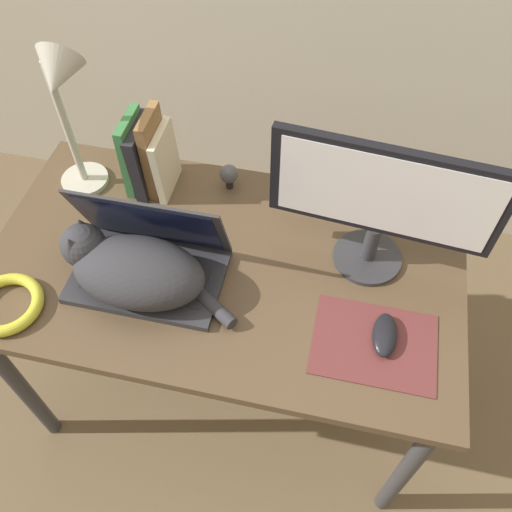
% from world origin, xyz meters
% --- Properties ---
extents(ground_plane, '(12.00, 12.00, 0.00)m').
position_xyz_m(ground_plane, '(0.00, 0.00, 0.00)').
color(ground_plane, brown).
extents(desk, '(1.19, 0.68, 0.70)m').
position_xyz_m(desk, '(0.00, 0.34, 0.62)').
color(desk, brown).
rests_on(desk, ground_plane).
extents(laptop, '(0.36, 0.23, 0.23)m').
position_xyz_m(laptop, '(-0.17, 0.28, 0.75)').
color(laptop, '#2D2D33').
rests_on(laptop, desk).
extents(cat, '(0.44, 0.19, 0.16)m').
position_xyz_m(cat, '(-0.18, 0.22, 0.78)').
color(cat, '#333338').
rests_on(cat, desk).
extents(external_monitor, '(0.51, 0.17, 0.36)m').
position_xyz_m(external_monitor, '(0.35, 0.43, 0.91)').
color(external_monitor, '#333338').
rests_on(external_monitor, desk).
extents(mousepad, '(0.28, 0.21, 0.00)m').
position_xyz_m(mousepad, '(0.39, 0.19, 0.70)').
color(mousepad, brown).
rests_on(mousepad, desk).
extents(computer_mouse, '(0.06, 0.11, 0.03)m').
position_xyz_m(computer_mouse, '(0.41, 0.21, 0.72)').
color(computer_mouse, black).
rests_on(computer_mouse, mousepad).
extents(book_row, '(0.12, 0.15, 0.24)m').
position_xyz_m(book_row, '(-0.26, 0.56, 0.81)').
color(book_row, '#387A42').
rests_on(book_row, desk).
extents(desk_lamp, '(0.17, 0.17, 0.45)m').
position_xyz_m(desk_lamp, '(-0.41, 0.50, 1.01)').
color(desk_lamp, beige).
rests_on(desk_lamp, desk).
extents(cable_coil, '(0.17, 0.17, 0.03)m').
position_xyz_m(cable_coil, '(-0.46, 0.10, 0.72)').
color(cable_coil, gold).
rests_on(cable_coil, desk).
extents(webcam, '(0.05, 0.05, 0.08)m').
position_xyz_m(webcam, '(-0.05, 0.60, 0.75)').
color(webcam, '#232328').
rests_on(webcam, desk).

